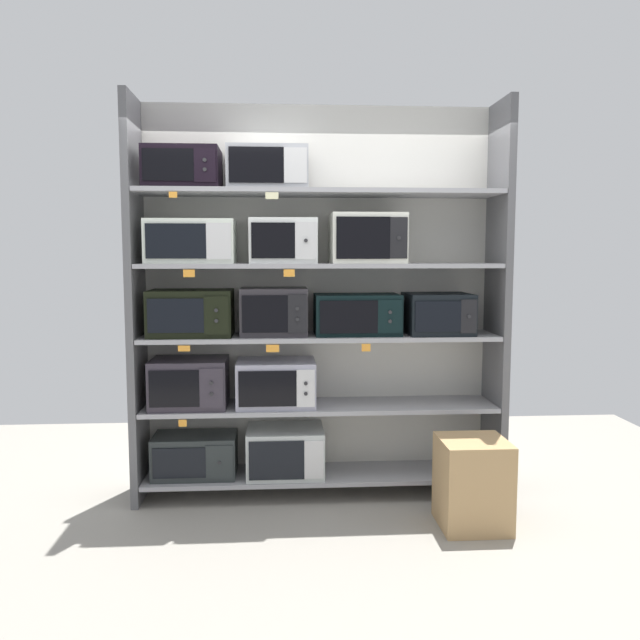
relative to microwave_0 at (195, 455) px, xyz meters
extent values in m
cube|color=gray|center=(0.86, -1.00, -0.30)|extent=(6.40, 6.00, 0.02)
cube|color=beige|center=(0.86, 0.24, 1.05)|extent=(2.60, 0.04, 2.69)
cube|color=#5B5B5E|center=(-0.37, 0.00, 1.05)|extent=(0.05, 0.44, 2.69)
cube|color=#5B5B5E|center=(2.09, 0.00, 1.05)|extent=(0.05, 0.44, 2.69)
cube|color=#99999E|center=(0.86, 0.00, -0.16)|extent=(2.40, 0.44, 0.03)
cube|color=#272C2D|center=(0.00, 0.00, 0.00)|extent=(0.56, 0.32, 0.28)
cube|color=black|center=(-0.08, -0.16, 0.00)|extent=(0.35, 0.01, 0.20)
cube|color=#272C2D|center=(0.18, -0.16, 0.00)|extent=(0.18, 0.01, 0.23)
cylinder|color=#262628|center=(0.18, -0.17, 0.00)|extent=(0.02, 0.01, 0.02)
cube|color=#B2B9B7|center=(0.62, 0.00, 0.02)|extent=(0.52, 0.40, 0.32)
cube|color=black|center=(0.56, -0.20, 0.02)|extent=(0.37, 0.01, 0.26)
cube|color=silver|center=(0.80, -0.20, 0.02)|extent=(0.13, 0.01, 0.26)
cube|color=#99999E|center=(0.86, 0.00, 0.33)|extent=(2.40, 0.44, 0.03)
cube|color=#312B35|center=(-0.03, 0.00, 0.51)|extent=(0.51, 0.38, 0.33)
cube|color=black|center=(-0.10, -0.19, 0.51)|extent=(0.32, 0.01, 0.24)
cube|color=#312B35|center=(0.14, -0.19, 0.51)|extent=(0.15, 0.01, 0.26)
cylinder|color=#262628|center=(0.14, -0.20, 0.47)|extent=(0.02, 0.01, 0.02)
cylinder|color=#262628|center=(0.14, -0.20, 0.54)|extent=(0.02, 0.01, 0.02)
cube|color=#9B9BAD|center=(0.56, 0.00, 0.50)|extent=(0.53, 0.38, 0.31)
cube|color=black|center=(0.50, -0.19, 0.50)|extent=(0.38, 0.01, 0.24)
cube|color=silver|center=(0.75, -0.19, 0.50)|extent=(0.12, 0.01, 0.25)
cylinder|color=#262628|center=(0.75, -0.20, 0.46)|extent=(0.02, 0.01, 0.02)
cylinder|color=#262628|center=(0.75, -0.20, 0.53)|extent=(0.02, 0.01, 0.02)
cube|color=orange|center=(-0.05, -0.22, 0.28)|extent=(0.05, 0.00, 0.05)
cube|color=#99999E|center=(0.86, 0.00, 0.81)|extent=(2.40, 0.44, 0.03)
cube|color=black|center=(-0.01, 0.00, 0.98)|extent=(0.55, 0.38, 0.31)
cube|color=black|center=(-0.08, -0.19, 0.98)|extent=(0.36, 0.01, 0.22)
cube|color=black|center=(0.18, -0.19, 0.98)|extent=(0.16, 0.01, 0.25)
cylinder|color=#262628|center=(0.18, -0.20, 0.95)|extent=(0.02, 0.01, 0.02)
cylinder|color=#262628|center=(0.18, -0.20, 1.01)|extent=(0.02, 0.01, 0.02)
cube|color=#2C292D|center=(0.55, 0.00, 0.99)|extent=(0.45, 0.34, 0.32)
cube|color=black|center=(0.49, -0.17, 0.99)|extent=(0.30, 0.01, 0.24)
cube|color=black|center=(0.70, -0.17, 0.99)|extent=(0.12, 0.01, 0.26)
cylinder|color=#262628|center=(0.70, -0.18, 0.95)|extent=(0.02, 0.01, 0.02)
cylinder|color=#262628|center=(0.70, -0.18, 1.02)|extent=(0.02, 0.01, 0.02)
cube|color=black|center=(1.11, 0.00, 0.96)|extent=(0.57, 0.35, 0.28)
cube|color=black|center=(1.04, -0.17, 0.96)|extent=(0.38, 0.01, 0.22)
cube|color=black|center=(1.31, -0.17, 0.96)|extent=(0.16, 0.01, 0.22)
cylinder|color=#262628|center=(1.31, -0.18, 0.93)|extent=(0.02, 0.01, 0.02)
cylinder|color=#262628|center=(1.31, -0.18, 0.99)|extent=(0.02, 0.01, 0.02)
cube|color=black|center=(1.67, 0.00, 0.96)|extent=(0.44, 0.40, 0.28)
cube|color=black|center=(1.62, -0.20, 0.96)|extent=(0.30, 0.01, 0.20)
cube|color=black|center=(1.83, -0.20, 0.96)|extent=(0.11, 0.01, 0.22)
cylinder|color=#262628|center=(1.83, -0.21, 0.96)|extent=(0.02, 0.01, 0.02)
cube|color=orange|center=(-0.03, -0.22, 0.77)|extent=(0.08, 0.00, 0.04)
cube|color=orange|center=(0.54, -0.22, 0.77)|extent=(0.08, 0.00, 0.05)
cube|color=orange|center=(1.14, -0.22, 0.77)|extent=(0.06, 0.00, 0.05)
cube|color=#99999E|center=(0.86, 0.00, 1.30)|extent=(2.40, 0.44, 0.03)
cube|color=silver|center=(0.01, 0.00, 1.45)|extent=(0.57, 0.38, 0.29)
cube|color=black|center=(-0.07, -0.19, 1.45)|extent=(0.38, 0.01, 0.22)
cube|color=silver|center=(0.20, -0.19, 1.45)|extent=(0.16, 0.01, 0.23)
cube|color=silver|center=(0.61, 0.00, 1.46)|extent=(0.44, 0.39, 0.30)
cube|color=black|center=(0.55, -0.20, 1.46)|extent=(0.28, 0.01, 0.23)
cube|color=silver|center=(0.75, -0.19, 1.46)|extent=(0.14, 0.01, 0.24)
cylinder|color=#262628|center=(0.75, -0.20, 1.46)|extent=(0.02, 0.01, 0.02)
cube|color=silver|center=(1.17, 0.00, 1.48)|extent=(0.49, 0.42, 0.33)
cube|color=black|center=(1.12, -0.21, 1.48)|extent=(0.35, 0.01, 0.27)
cube|color=black|center=(1.35, -0.21, 1.48)|extent=(0.11, 0.01, 0.27)
cylinder|color=#262628|center=(1.35, -0.22, 1.48)|extent=(0.02, 0.01, 0.02)
cube|color=orange|center=(0.01, -0.22, 1.25)|extent=(0.07, 0.00, 0.05)
cube|color=orange|center=(0.65, -0.22, 1.25)|extent=(0.07, 0.00, 0.05)
cube|color=#99999E|center=(0.86, 0.00, 1.78)|extent=(2.40, 0.44, 0.03)
cube|color=black|center=(-0.04, 0.00, 1.93)|extent=(0.48, 0.41, 0.26)
cube|color=black|center=(-0.10, -0.21, 1.93)|extent=(0.32, 0.01, 0.20)
cube|color=black|center=(0.12, -0.21, 1.93)|extent=(0.13, 0.01, 0.21)
cylinder|color=#262628|center=(0.12, -0.21, 1.90)|extent=(0.02, 0.01, 0.02)
cylinder|color=#262628|center=(0.12, -0.21, 1.96)|extent=(0.02, 0.01, 0.02)
cube|color=#A1A3A9|center=(0.51, 0.00, 1.93)|extent=(0.52, 0.38, 0.27)
cube|color=black|center=(0.44, -0.19, 1.93)|extent=(0.35, 0.01, 0.22)
cube|color=silver|center=(0.69, -0.19, 1.93)|extent=(0.15, 0.01, 0.22)
cube|color=orange|center=(-0.07, -0.22, 1.74)|extent=(0.05, 0.00, 0.04)
cube|color=beige|center=(0.54, -0.22, 1.74)|extent=(0.08, 0.00, 0.04)
cube|color=tan|center=(1.75, -0.59, -0.02)|extent=(0.40, 0.40, 0.54)
camera|label=1|loc=(0.57, -4.33, 1.38)|focal=36.10mm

